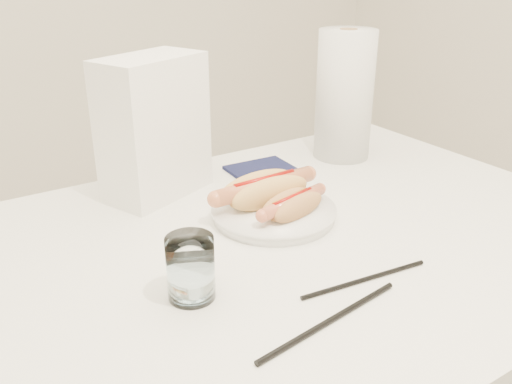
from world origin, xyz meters
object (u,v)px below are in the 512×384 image
table (270,271)px  water_glass (191,268)px  plate (274,214)px  hotdog_left (264,190)px  napkin_box (154,128)px  hotdog_right (292,205)px  paper_towel_roll (344,95)px

table → water_glass: size_ratio=13.31×
plate → table: bearing=-127.9°
table → hotdog_left: hotdog_left is taller
water_glass → table: bearing=22.5°
table → napkin_box: size_ratio=4.56×
table → hotdog_left: size_ratio=5.95×
napkin_box → hotdog_right: bearing=-83.7°
hotdog_left → napkin_box: size_ratio=0.77×
hotdog_right → napkin_box: bearing=105.1°
hotdog_right → paper_towel_roll: paper_towel_roll is taller
plate → napkin_box: napkin_box is taller
hotdog_right → hotdog_left: bearing=87.4°
water_glass → napkin_box: (0.11, 0.35, 0.09)m
table → napkin_box: bearing=105.3°
paper_towel_roll → hotdog_right: bearing=-143.8°
hotdog_right → napkin_box: (-0.14, 0.25, 0.09)m
hotdog_left → hotdog_right: 0.07m
table → plate: (0.05, 0.06, 0.07)m
napkin_box → paper_towel_roll: (0.44, -0.03, 0.01)m
table → hotdog_right: hotdog_right is taller
water_glass → napkin_box: size_ratio=0.34×
plate → hotdog_right: 0.05m
plate → water_glass: size_ratio=2.34×
water_glass → napkin_box: 0.38m
hotdog_left → napkin_box: napkin_box is taller
paper_towel_roll → water_glass: bearing=-149.4°
table → water_glass: water_glass is taller
hotdog_left → water_glass: 0.28m
plate → paper_towel_roll: 0.39m
hotdog_right → water_glass: (-0.24, -0.10, 0.01)m
hotdog_left → napkin_box: (-0.12, 0.19, 0.09)m
table → napkin_box: (-0.08, 0.28, 0.19)m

